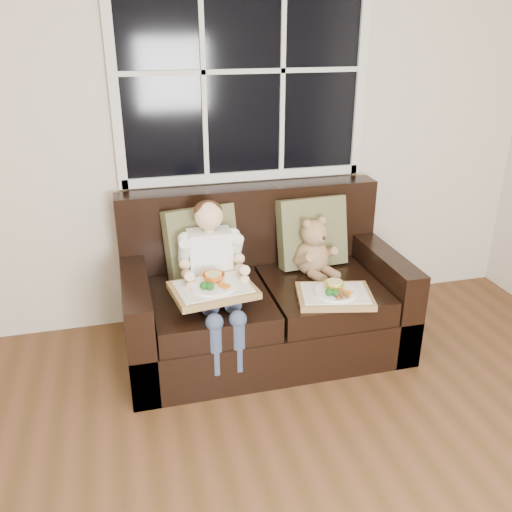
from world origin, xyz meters
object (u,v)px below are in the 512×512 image
object	(u,v)px
loveseat	(262,299)
teddy_bear	(313,251)
child	(213,265)
tray_left	(213,288)
tray_right	(335,294)

from	to	relation	value
loveseat	teddy_bear	distance (m)	0.45
loveseat	child	distance (m)	0.48
loveseat	child	world-z (taller)	child
tray_left	tray_right	xyz separation A→B (m)	(0.70, -0.07, -0.10)
child	tray_left	bearing A→B (deg)	-100.77
tray_right	loveseat	bearing A→B (deg)	146.33
loveseat	teddy_bear	world-z (taller)	loveseat
teddy_bear	tray_right	world-z (taller)	teddy_bear
tray_left	child	bearing A→B (deg)	71.00
teddy_bear	tray_left	bearing A→B (deg)	-174.20
loveseat	teddy_bear	bearing A→B (deg)	2.90
child	teddy_bear	size ratio (longest dim) A/B	2.17
teddy_bear	tray_left	distance (m)	0.76
child	teddy_bear	distance (m)	0.68
tray_left	tray_right	bearing A→B (deg)	-13.68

